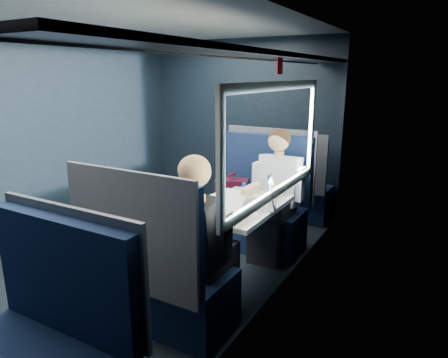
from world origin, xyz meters
The scene contains 13 objects.
ground centered at (0.00, 0.00, -0.01)m, with size 2.80×4.20×0.01m, color black.
room_shell centered at (0.02, 0.00, 1.48)m, with size 3.00×4.40×2.40m.
table centered at (1.03, 0.00, 0.66)m, with size 0.62×1.00×0.74m.
seat_bay_near centered at (0.83, 0.87, 0.42)m, with size 1.05×0.62×1.26m.
seat_bay_far centered at (0.85, -0.87, 0.41)m, with size 1.04×0.62×1.26m.
seat_row_front centered at (0.85, 1.80, 0.41)m, with size 1.04×0.51×1.16m.
seat_row_back centered at (0.85, -1.80, 0.41)m, with size 1.04×0.51×1.16m.
man centered at (1.10, 0.70, 0.72)m, with size 0.53×0.56×1.32m.
woman centered at (1.10, -0.71, 0.73)m, with size 0.53×0.56×1.32m.
papers centered at (0.96, -0.05, 0.74)m, with size 0.57×0.83×0.01m, color white.
laptop centered at (1.27, 0.07, 0.81)m, with size 0.38×0.42×0.27m.
bottle_small centered at (1.22, 0.24, 0.84)m, with size 0.07×0.07×0.24m.
cup centered at (1.27, 0.44, 0.79)m, with size 0.07×0.07×0.09m, color white.
Camera 1 is at (2.55, -2.91, 1.83)m, focal length 32.00 mm.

